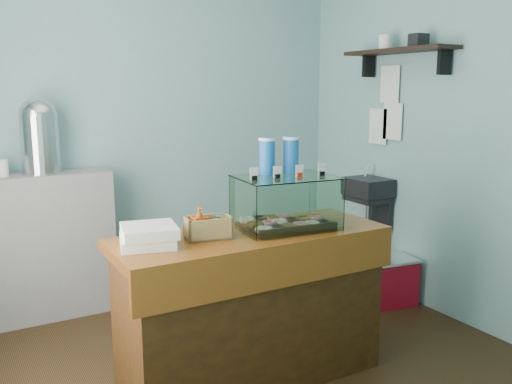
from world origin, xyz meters
TOP-DOWN VIEW (x-y plane):
  - ground at (0.00, 0.00)m, footprint 3.50×3.50m
  - room_shell at (0.03, 0.01)m, footprint 3.54×3.04m
  - counter at (0.00, -0.25)m, footprint 1.60×0.60m
  - back_shelf at (-0.90, 1.32)m, footprint 1.00×0.32m
  - display_case at (0.23, -0.23)m, footprint 0.60×0.47m
  - condiment_crate at (-0.27, -0.23)m, footprint 0.27×0.19m
  - pastry_boxes at (-0.60, -0.21)m, footprint 0.34×0.34m
  - coffee_urn at (-0.88, 1.33)m, footprint 0.30×0.30m
  - red_cooler at (1.51, 0.21)m, footprint 0.49×0.40m

SIDE VIEW (x-z plane):
  - ground at x=0.00m, z-range 0.00..0.00m
  - red_cooler at x=1.51m, z-range 0.00..0.38m
  - counter at x=0.00m, z-range 0.01..0.91m
  - back_shelf at x=-0.90m, z-range 0.00..1.10m
  - pastry_boxes at x=-0.60m, z-range 0.90..1.01m
  - condiment_crate at x=-0.27m, z-range 0.87..1.06m
  - display_case at x=0.23m, z-range 0.80..1.33m
  - coffee_urn at x=-0.88m, z-range 1.11..1.67m
  - room_shell at x=0.03m, z-range 0.30..3.12m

